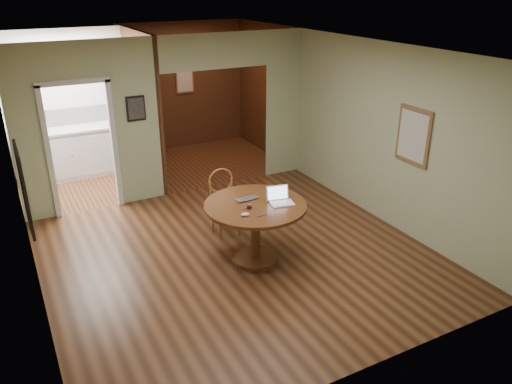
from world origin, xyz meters
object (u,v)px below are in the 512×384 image
chair (224,198)px  open_laptop (280,198)px  closed_laptop (249,200)px  dining_table (255,219)px

chair → open_laptop: bearing=-70.2°
open_laptop → closed_laptop: open_laptop is taller
closed_laptop → chair: bearing=87.2°
dining_table → closed_laptop: size_ratio=4.38×
open_laptop → dining_table: bearing=174.1°
chair → closed_laptop: bearing=-88.2°
dining_table → open_laptop: size_ratio=3.99×
dining_table → open_laptop: open_laptop is taller
dining_table → chair: (-0.03, 0.94, -0.07)m
closed_laptop → open_laptop: bearing=-36.7°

